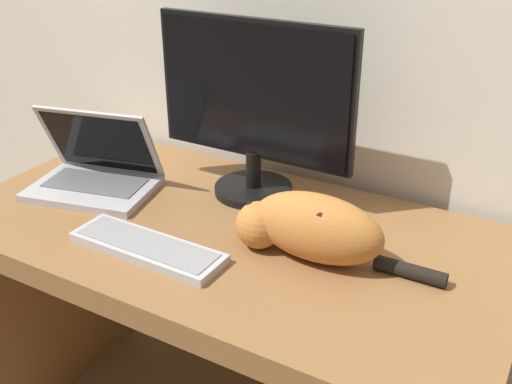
# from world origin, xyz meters

# --- Properties ---
(desk) EXTENTS (1.35, 0.70, 0.77)m
(desk) POSITION_xyz_m (0.00, 0.35, 0.60)
(desk) COLOR olive
(desk) RESTS_ON ground_plane
(monitor) EXTENTS (0.54, 0.21, 0.46)m
(monitor) POSITION_xyz_m (-0.03, 0.55, 1.01)
(monitor) COLOR black
(monitor) RESTS_ON desk
(laptop) EXTENTS (0.36, 0.29, 0.22)m
(laptop) POSITION_xyz_m (-0.41, 0.35, 0.82)
(laptop) COLOR #B7B7BC
(laptop) RESTS_ON desk
(external_keyboard) EXTENTS (0.37, 0.12, 0.02)m
(external_keyboard) POSITION_xyz_m (-0.09, 0.17, 0.78)
(external_keyboard) COLOR #BCBCC1
(external_keyboard) RESTS_ON desk
(cat) EXTENTS (0.46, 0.14, 0.15)m
(cat) POSITION_xyz_m (0.23, 0.33, 0.85)
(cat) COLOR #C67A38
(cat) RESTS_ON desk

